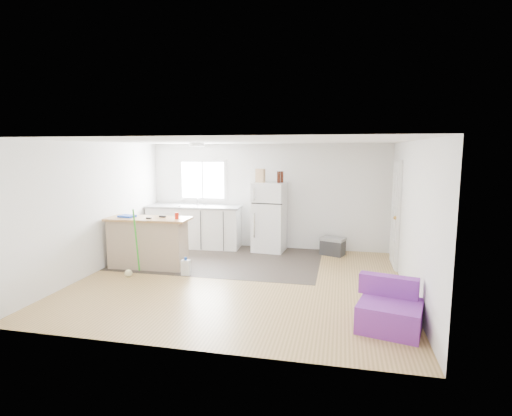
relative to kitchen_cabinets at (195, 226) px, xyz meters
The scene contains 19 objects.
room 2.81m from the kitchen_cabinets, 52.52° to the right, with size 5.51×5.01×2.41m.
vinyl_zone 1.39m from the kitchen_cabinets, 44.35° to the right, with size 4.05×2.50×0.00m, color #372F29.
window 1.11m from the kitchen_cabinets, 71.86° to the left, with size 1.18×0.06×0.98m.
interior_door 4.45m from the kitchen_cabinets, ahead, with size 0.11×0.92×2.10m.
ceiling_fixture 2.14m from the kitchen_cabinets, 64.58° to the right, with size 0.30×0.30×0.07m, color white.
kitchen_cabinets is the anchor object (origin of this frame).
peninsula 1.78m from the kitchen_cabinets, 99.00° to the right, with size 1.61×0.66×0.98m.
refrigerator 1.80m from the kitchen_cabinets, ahead, with size 0.73×0.70×1.55m.
cooler 3.20m from the kitchen_cabinets, ahead, with size 0.59×0.50×0.38m.
purple_seat 5.36m from the kitchen_cabinets, 41.91° to the right, with size 0.90×0.88×0.62m.
cleaner_jug 2.20m from the kitchen_cabinets, 73.55° to the right, with size 0.16×0.11×0.33m.
mop 2.38m from the kitchen_cabinets, 98.04° to the right, with size 0.25×0.35×1.24m.
red_cup 1.88m from the kitchen_cabinets, 79.31° to the right, with size 0.08×0.08×0.12m, color red.
blue_tray 1.97m from the kitchen_cabinets, 111.25° to the right, with size 0.30×0.22×0.04m, color blue.
tool_a 1.73m from the kitchen_cabinets, 90.40° to the right, with size 0.14×0.05×0.03m, color black.
tool_b 1.94m from the kitchen_cabinets, 95.85° to the right, with size 0.10×0.04×0.03m, color black.
cardboard_box 1.98m from the kitchen_cabinets, ahead, with size 0.20×0.10×0.30m, color tan.
bottle_left 2.31m from the kitchen_cabinets, ahead, with size 0.07×0.07×0.25m, color #38140A.
bottle_right 2.36m from the kitchen_cabinets, ahead, with size 0.07×0.07×0.25m, color #38140A.
Camera 1 is at (1.68, -6.50, 2.25)m, focal length 28.00 mm.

